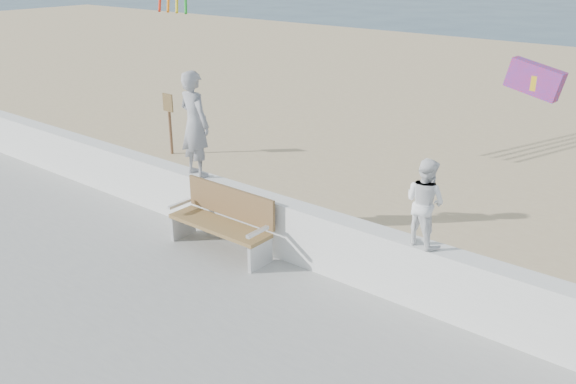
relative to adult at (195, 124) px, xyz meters
The scene contains 8 objects.
ground 3.40m from the adult, 46.00° to the right, with size 220.00×220.00×0.00m, color #2E4A5C.
sand 7.51m from the adult, 74.58° to the left, with size 90.00×40.00×0.08m, color tan.
seawall 2.35m from the adult, ahead, with size 30.00×0.35×0.90m, color white.
adult is the anchor object (origin of this frame).
child 4.20m from the adult, ahead, with size 0.56×0.44×1.16m, color white.
bench 1.70m from the adult, 23.84° to the right, with size 1.80×0.57×1.00m.
parafoil_kite 5.69m from the adult, 41.77° to the left, with size 0.98×0.31×0.66m.
sign 4.52m from the adult, 145.29° to the left, with size 0.32×0.07×1.46m.
Camera 1 is at (5.35, -4.63, 4.62)m, focal length 38.00 mm.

